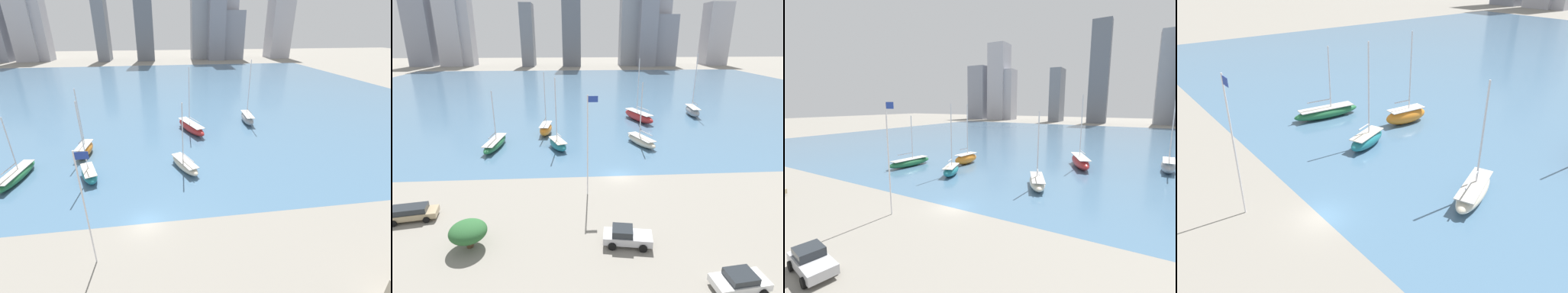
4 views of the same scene
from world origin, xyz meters
TOP-DOWN VIEW (x-y plane):
  - ground_plane at (0.00, 0.00)m, footprint 500.00×500.00m
  - harbor_water at (0.00, 70.00)m, footprint 180.00×140.00m
  - flag_pole at (-4.71, -4.94)m, footprint 1.24×0.14m
  - yard_shrub at (-16.39, -14.30)m, footprint 3.42×3.42m
  - distant_city_skyline at (-1.58, 170.76)m, footprint 206.05×23.94m
  - sailboat_red at (9.22, 29.08)m, footprint 6.17×10.87m
  - sailboat_gray at (23.64, 33.30)m, footprint 2.88×8.43m
  - sailboat_green at (-19.92, 12.77)m, footprint 3.36×9.78m
  - sailboat_orange at (-11.53, 20.23)m, footprint 2.85×6.49m
  - sailboat_cream at (6.06, 12.63)m, footprint 5.01×8.14m
  - sailboat_teal at (-8.90, 11.59)m, footprint 4.17×6.43m
  - parked_sedan_white at (6.08, -20.78)m, footprint 4.49×2.65m
  - parked_pickup_silver at (-1.72, -14.82)m, footprint 4.81×2.84m
  - parked_wagon_tan at (-23.96, -9.27)m, footprint 5.32×2.86m

SIDE VIEW (x-z plane):
  - ground_plane at x=0.00m, z-range 0.00..0.00m
  - harbor_water at x=0.00m, z-range 0.00..0.00m
  - parked_sedan_white at x=6.08m, z-range 0.03..1.51m
  - sailboat_green at x=-19.92m, z-range -4.13..5.79m
  - parked_wagon_tan at x=-23.96m, z-range 0.07..1.63m
  - sailboat_cream at x=6.06m, z-range -4.71..6.44m
  - parked_pickup_silver at x=-1.72m, z-range 0.00..1.75m
  - sailboat_teal at x=-8.90m, z-range -5.17..7.07m
  - sailboat_orange at x=-11.53m, z-range -4.94..7.22m
  - sailboat_red at x=9.22m, z-range -5.82..8.13m
  - sailboat_gray at x=23.64m, z-range -6.19..8.60m
  - yard_shrub at x=-16.39m, z-range 0.37..2.96m
  - flag_pole at x=-4.71m, z-range 0.50..12.97m
  - distant_city_skyline at x=-1.58m, z-range -7.91..57.00m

